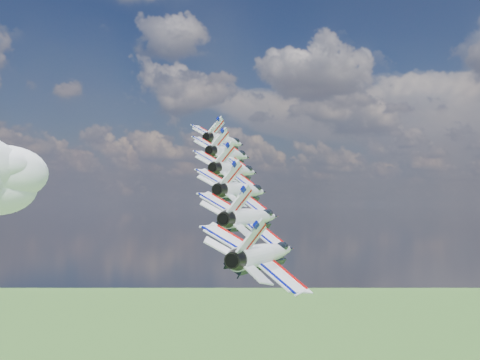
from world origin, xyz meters
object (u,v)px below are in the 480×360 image
Objects in this scene: jet_3 at (244,191)px; jet_4 at (253,217)px; jet_2 at (237,170)px; jet_0 at (226,141)px; jet_1 at (231,154)px; jet_5 at (266,254)px.

jet_4 is (7.24, -7.68, -3.35)m from jet_3.
jet_2 reaches higher than jet_4.
jet_0 reaches higher than jet_2.
jet_1 is at bearing -60.47° from jet_0.
jet_0 is 11.08m from jet_1.
jet_1 is (7.24, -7.68, -3.35)m from jet_0.
jet_5 is at bearing -60.47° from jet_3.
jet_4 is at bearing -60.47° from jet_3.
jet_5 is at bearing -60.47° from jet_0.
jet_0 is 22.15m from jet_2.
jet_4 is at bearing -60.47° from jet_0.
jet_3 is 1.00× the size of jet_5.
jet_5 is (7.24, -7.68, -3.35)m from jet_4.
jet_3 is at bearing 119.53° from jet_4.
jet_1 is 22.15m from jet_3.
jet_0 is 55.38m from jet_5.
jet_1 is 1.00× the size of jet_4.
jet_4 is (28.97, -30.72, -13.41)m from jet_0.
jet_3 is 1.00× the size of jet_4.
jet_4 is (21.73, -23.04, -10.06)m from jet_1.
jet_3 is (7.24, -7.68, -3.35)m from jet_2.
jet_0 reaches higher than jet_5.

